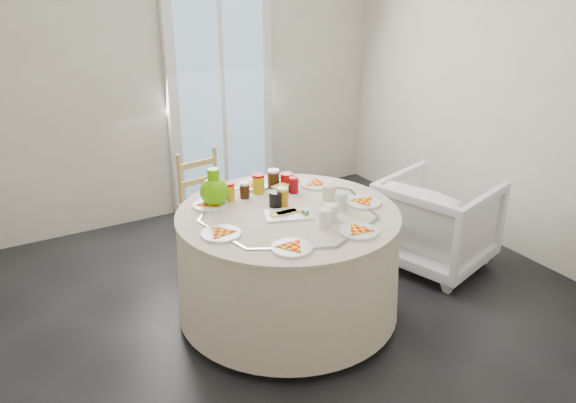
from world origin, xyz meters
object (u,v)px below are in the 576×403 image
wooden_chair (209,199)px  green_pitcher (214,184)px  table (288,263)px  armchair (438,217)px

wooden_chair → green_pitcher: (-0.24, -0.70, 0.40)m
wooden_chair → green_pitcher: green_pitcher is taller
table → green_pitcher: 0.68m
armchair → green_pitcher: bearing=63.1°
wooden_chair → armchair: size_ratio=1.09×
table → green_pitcher: green_pitcher is taller
table → armchair: size_ratio=1.85×
armchair → table: bearing=74.4°
green_pitcher → wooden_chair: bearing=76.7°
wooden_chair → armchair: bearing=-44.3°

